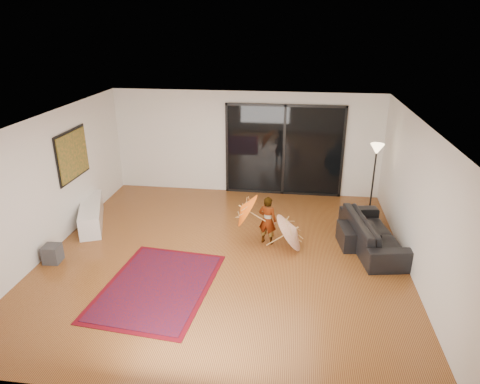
% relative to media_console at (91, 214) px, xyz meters
% --- Properties ---
extents(floor, '(7.00, 7.00, 0.00)m').
position_rel_media_console_xyz_m(floor, '(3.25, -1.04, -0.24)').
color(floor, '#935928').
rests_on(floor, ground).
extents(ceiling, '(7.00, 7.00, 0.00)m').
position_rel_media_console_xyz_m(ceiling, '(3.25, -1.04, 2.46)').
color(ceiling, white).
rests_on(ceiling, wall_back).
extents(wall_back, '(7.00, 0.00, 7.00)m').
position_rel_media_console_xyz_m(wall_back, '(3.25, 2.46, 1.11)').
color(wall_back, silver).
rests_on(wall_back, floor).
extents(wall_front, '(7.00, 0.00, 7.00)m').
position_rel_media_console_xyz_m(wall_front, '(3.25, -4.54, 1.11)').
color(wall_front, silver).
rests_on(wall_front, floor).
extents(wall_left, '(0.00, 7.00, 7.00)m').
position_rel_media_console_xyz_m(wall_left, '(-0.25, -1.04, 1.11)').
color(wall_left, silver).
rests_on(wall_left, floor).
extents(wall_right, '(0.00, 7.00, 7.00)m').
position_rel_media_console_xyz_m(wall_right, '(6.75, -1.04, 1.11)').
color(wall_right, silver).
rests_on(wall_right, floor).
extents(sliding_door, '(3.06, 0.07, 2.40)m').
position_rel_media_console_xyz_m(sliding_door, '(4.25, 2.43, 0.96)').
color(sliding_door, black).
rests_on(sliding_door, wall_back).
extents(painting, '(0.04, 1.28, 1.08)m').
position_rel_media_console_xyz_m(painting, '(-0.21, -0.04, 1.41)').
color(painting, black).
rests_on(painting, wall_left).
extents(media_console, '(1.08, 1.79, 0.49)m').
position_rel_media_console_xyz_m(media_console, '(0.00, 0.00, 0.00)').
color(media_console, white).
rests_on(media_console, floor).
extents(speaker, '(0.32, 0.32, 0.35)m').
position_rel_media_console_xyz_m(speaker, '(0.00, -1.69, -0.07)').
color(speaker, '#424244').
rests_on(speaker, floor).
extents(persian_rug, '(2.03, 2.66, 0.02)m').
position_rel_media_console_xyz_m(persian_rug, '(2.26, -2.23, -0.24)').
color(persian_rug, '#51070F').
rests_on(persian_rug, floor).
extents(sofa, '(1.22, 2.29, 0.63)m').
position_rel_media_console_xyz_m(sofa, '(6.20, -0.25, 0.07)').
color(sofa, black).
rests_on(sofa, floor).
extents(ottoman, '(0.83, 0.83, 0.42)m').
position_rel_media_console_xyz_m(ottoman, '(5.90, -0.24, -0.04)').
color(ottoman, black).
rests_on(ottoman, floor).
extents(floor_lamp, '(0.31, 0.31, 1.79)m').
position_rel_media_console_xyz_m(floor_lamp, '(6.35, 1.20, 1.17)').
color(floor_lamp, black).
rests_on(floor_lamp, floor).
extents(child, '(0.43, 0.34, 1.03)m').
position_rel_media_console_xyz_m(child, '(4.04, -0.37, 0.27)').
color(child, '#999999').
rests_on(child, floor).
extents(parasol_orange, '(0.53, 0.75, 0.84)m').
position_rel_media_console_xyz_m(parasol_orange, '(3.49, -0.42, 0.49)').
color(parasol_orange, '#F65D0C').
rests_on(parasol_orange, child).
extents(parasol_white, '(0.65, 0.84, 0.94)m').
position_rel_media_console_xyz_m(parasol_white, '(4.64, -0.52, 0.26)').
color(parasol_white, white).
rests_on(parasol_white, floor).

